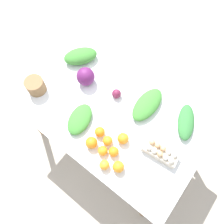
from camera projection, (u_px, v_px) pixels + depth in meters
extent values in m
plane|color=#B2A899|center=(112.00, 141.00, 2.28)|extent=(8.00, 8.00, 0.00)
cube|color=silver|center=(112.00, 114.00, 1.64)|extent=(1.40, 0.86, 0.03)
cylinder|color=tan|center=(195.00, 140.00, 1.93)|extent=(0.06, 0.06, 0.69)
cylinder|color=tan|center=(85.00, 68.00, 2.25)|extent=(0.06, 0.06, 0.69)
cylinder|color=tan|center=(148.00, 213.00, 1.69)|extent=(0.06, 0.06, 0.69)
cylinder|color=tan|center=(33.00, 120.00, 2.01)|extent=(0.06, 0.06, 0.69)
sphere|color=#601E5B|center=(86.00, 76.00, 1.67)|extent=(0.14, 0.14, 0.14)
cube|color=beige|center=(160.00, 153.00, 1.47)|extent=(0.25, 0.12, 0.06)
sphere|color=white|center=(174.00, 155.00, 1.42)|extent=(0.04, 0.04, 0.04)
sphere|color=white|center=(169.00, 152.00, 1.43)|extent=(0.04, 0.04, 0.04)
sphere|color=tan|center=(163.00, 148.00, 1.44)|extent=(0.04, 0.04, 0.04)
sphere|color=tan|center=(157.00, 145.00, 1.45)|extent=(0.04, 0.04, 0.04)
sphere|color=tan|center=(152.00, 142.00, 1.46)|extent=(0.04, 0.04, 0.04)
sphere|color=white|center=(171.00, 161.00, 1.41)|extent=(0.04, 0.04, 0.04)
sphere|color=white|center=(166.00, 157.00, 1.42)|extent=(0.04, 0.04, 0.04)
sphere|color=tan|center=(160.00, 154.00, 1.43)|extent=(0.04, 0.04, 0.04)
sphere|color=white|center=(154.00, 151.00, 1.43)|extent=(0.04, 0.04, 0.04)
sphere|color=white|center=(149.00, 147.00, 1.44)|extent=(0.04, 0.04, 0.04)
cylinder|color=olive|center=(36.00, 86.00, 1.66)|extent=(0.14, 0.14, 0.11)
ellipsoid|color=#3D8433|center=(80.00, 119.00, 1.57)|extent=(0.22, 0.29, 0.06)
ellipsoid|color=#3D8433|center=(80.00, 56.00, 1.78)|extent=(0.29, 0.31, 0.10)
ellipsoid|color=#337538|center=(186.00, 122.00, 1.56)|extent=(0.23, 0.31, 0.07)
ellipsoid|color=#3D8433|center=(147.00, 104.00, 1.61)|extent=(0.16, 0.32, 0.07)
sphere|color=maroon|center=(116.00, 94.00, 1.65)|extent=(0.07, 0.07, 0.07)
sphere|color=orange|center=(114.00, 152.00, 1.47)|extent=(0.07, 0.07, 0.07)
sphere|color=orange|center=(100.00, 132.00, 1.53)|extent=(0.07, 0.07, 0.07)
sphere|color=orange|center=(103.00, 151.00, 1.47)|extent=(0.07, 0.07, 0.07)
sphere|color=orange|center=(118.00, 167.00, 1.42)|extent=(0.08, 0.08, 0.08)
sphere|color=orange|center=(91.00, 143.00, 1.49)|extent=(0.08, 0.08, 0.08)
sphere|color=orange|center=(108.00, 141.00, 1.50)|extent=(0.07, 0.07, 0.07)
sphere|color=orange|center=(104.00, 165.00, 1.43)|extent=(0.07, 0.07, 0.07)
sphere|color=orange|center=(123.00, 138.00, 1.50)|extent=(0.08, 0.08, 0.08)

